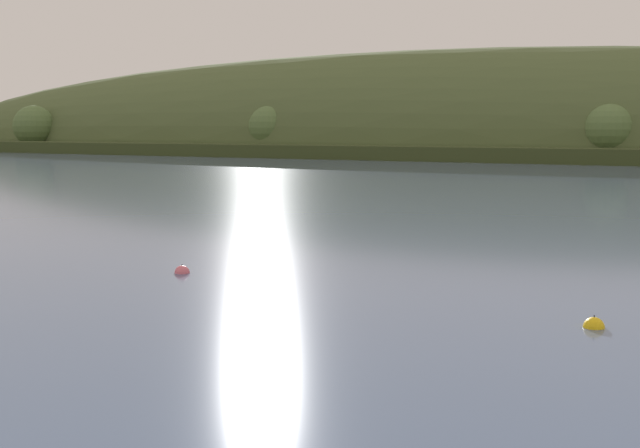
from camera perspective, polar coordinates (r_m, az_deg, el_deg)
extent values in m
cube|color=#35401E|center=(193.90, 20.29, 4.49)|extent=(477.22, 90.65, 3.13)
ellipsoid|color=#4C5B33|center=(230.32, 4.88, 4.75)|extent=(383.87, 96.46, 55.21)
sphere|color=#56703D|center=(275.67, -18.85, 6.31)|extent=(12.86, 12.86, 12.86)
sphere|color=#56703D|center=(218.10, -3.38, 6.55)|extent=(11.64, 11.64, 11.64)
sphere|color=#56703D|center=(185.95, 19.08, 6.09)|extent=(10.66, 10.66, 10.66)
sphere|color=yellow|center=(32.49, 18.11, -6.71)|extent=(0.78, 0.78, 0.78)
cylinder|color=black|center=(32.39, 18.14, -5.97)|extent=(0.04, 0.04, 0.08)
sphere|color=#E06675|center=(42.82, -9.35, -3.30)|extent=(0.77, 0.77, 0.77)
cylinder|color=black|center=(42.75, -9.36, -2.74)|extent=(0.04, 0.04, 0.08)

